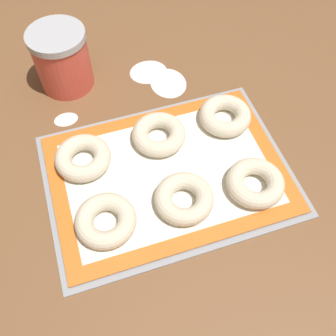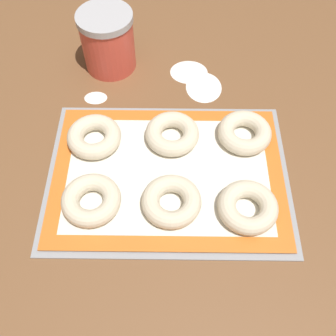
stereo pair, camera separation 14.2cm
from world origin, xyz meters
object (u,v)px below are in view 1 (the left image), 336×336
object	(u,v)px
bagel_front_left	(106,221)
flour_canister	(62,59)
baking_tray	(168,175)
bagel_front_center	(184,199)
bagel_back_left	(83,158)
bagel_back_center	(159,134)
bagel_front_right	(255,183)
bagel_back_right	(225,116)

from	to	relation	value
bagel_front_left	flour_canister	size ratio (longest dim) A/B	0.80
baking_tray	bagel_front_center	xyz separation A→B (m)	(0.01, -0.08, 0.02)
bagel_front_left	bagel_back_left	distance (m)	0.15
bagel_front_center	bagel_back_left	xyz separation A→B (m)	(-0.17, 0.15, 0.00)
flour_canister	bagel_front_left	bearing A→B (deg)	-89.76
bagel_front_center	bagel_back_center	world-z (taller)	same
bagel_front_center	flour_canister	size ratio (longest dim) A/B	0.80
baking_tray	bagel_back_center	bearing A→B (deg)	84.86
flour_canister	bagel_front_right	bearing A→B (deg)	-54.50
baking_tray	bagel_front_center	distance (m)	0.08
bagel_back_center	bagel_back_right	xyz separation A→B (m)	(0.16, 0.00, 0.00)
bagel_front_left	bagel_front_center	xyz separation A→B (m)	(0.15, -0.00, 0.00)
bagel_back_left	bagel_front_left	bearing A→B (deg)	-85.47
baking_tray	flour_canister	xyz separation A→B (m)	(-0.15, 0.33, 0.07)
bagel_back_left	bagel_back_center	distance (m)	0.17
baking_tray	bagel_front_right	bearing A→B (deg)	-29.77
baking_tray	bagel_front_left	distance (m)	0.17
bagel_back_right	bagel_front_center	bearing A→B (deg)	-132.68
baking_tray	bagel_front_left	bearing A→B (deg)	-152.77
bagel_back_left	flour_canister	size ratio (longest dim) A/B	0.80
bagel_front_center	flour_canister	xyz separation A→B (m)	(-0.16, 0.41, 0.04)
bagel_front_right	bagel_back_center	world-z (taller)	same
baking_tray	bagel_back_center	size ratio (longest dim) A/B	4.30
bagel_front_right	bagel_back_right	xyz separation A→B (m)	(0.01, 0.18, 0.00)
bagel_front_left	bagel_front_center	bearing A→B (deg)	-0.38
bagel_front_center	flour_canister	world-z (taller)	flour_canister
bagel_front_right	bagel_back_left	size ratio (longest dim) A/B	1.00
bagel_back_center	flour_canister	xyz separation A→B (m)	(-0.16, 0.25, 0.04)
baking_tray	bagel_front_left	size ratio (longest dim) A/B	4.30
bagel_front_center	bagel_back_left	world-z (taller)	same
bagel_front_left	bagel_back_right	xyz separation A→B (m)	(0.31, 0.17, 0.00)
bagel_front_center	bagel_back_center	xyz separation A→B (m)	(0.00, 0.16, 0.00)
baking_tray	bagel_back_left	distance (m)	0.18
bagel_front_left	bagel_front_right	world-z (taller)	same
bagel_front_left	bagel_back_center	bearing A→B (deg)	46.63
baking_tray	bagel_front_left	xyz separation A→B (m)	(-0.15, -0.08, 0.02)
bagel_front_left	bagel_back_right	distance (m)	0.35
bagel_front_center	bagel_back_left	bearing A→B (deg)	137.05
baking_tray	bagel_back_right	world-z (taller)	bagel_back_right
bagel_front_left	bagel_back_left	xyz separation A→B (m)	(-0.01, 0.15, 0.00)
flour_canister	bagel_back_left	bearing A→B (deg)	-92.34
bagel_back_left	flour_canister	distance (m)	0.26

